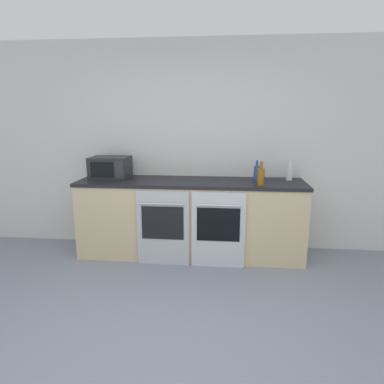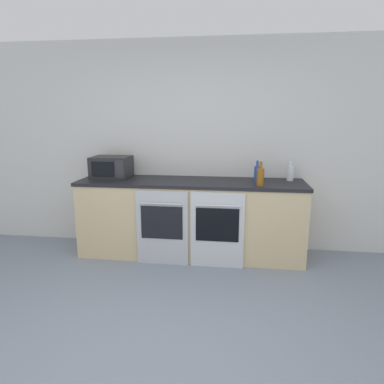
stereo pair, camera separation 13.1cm
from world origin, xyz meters
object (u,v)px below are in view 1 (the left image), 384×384
object	(u,v)px
bottle_clear	(289,172)
bottle_amber	(261,176)
oven_right	(218,230)
bottle_blue	(257,173)
oven_left	(163,228)
microwave	(110,168)

from	to	relation	value
bottle_clear	bottle_amber	xyz separation A→B (m)	(-0.37, -0.36, 0.01)
oven_right	bottle_blue	distance (m)	0.85
oven_left	bottle_clear	xyz separation A→B (m)	(1.46, 0.50, 0.58)
microwave	bottle_clear	xyz separation A→B (m)	(2.18, 0.09, -0.04)
bottle_amber	bottle_clear	bearing A→B (deg)	43.65
microwave	bottle_blue	world-z (taller)	microwave
bottle_amber	oven_left	bearing A→B (deg)	-172.55
oven_left	microwave	size ratio (longest dim) A/B	1.87
bottle_blue	microwave	bearing A→B (deg)	-179.04
bottle_clear	bottle_blue	bearing A→B (deg)	-171.66
oven_right	bottle_clear	distance (m)	1.13
bottle_clear	oven_right	bearing A→B (deg)	-149.07
bottle_blue	bottle_clear	bearing A→B (deg)	8.34
oven_right	microwave	bearing A→B (deg)	163.06
bottle_blue	oven_right	bearing A→B (deg)	-134.89
oven_right	oven_left	bearing A→B (deg)	180.00
oven_left	bottle_amber	xyz separation A→B (m)	(1.08, 0.14, 0.59)
oven_left	bottle_blue	size ratio (longest dim) A/B	3.62
oven_left	bottle_amber	distance (m)	1.24
bottle_clear	bottle_amber	distance (m)	0.52
oven_left	bottle_blue	bearing A→B (deg)	22.45
oven_right	microwave	xyz separation A→B (m)	(-1.35, 0.41, 0.62)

